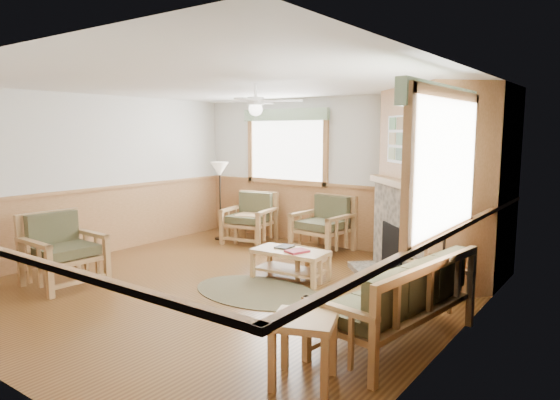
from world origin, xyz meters
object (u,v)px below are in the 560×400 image
Objects in this scene: end_table_sofa at (304,350)px; floor_lamp_right at (444,241)px; armchair_left at (64,250)px; end_table_chairs at (250,228)px; floor_lamp_left at (220,201)px; armchair_back_right at (323,224)px; sofa at (396,299)px; footstool at (313,267)px; coffee_table at (290,265)px; armchair_back_left at (249,218)px.

floor_lamp_right reaches higher than end_table_sofa.
end_table_chairs is (0.37, 3.53, -0.22)m from armchair_left.
armchair_left reaches higher than end_table_chairs.
armchair_back_right is at bearing 8.63° from floor_lamp_left.
sofa reaches higher than footstool.
footstool is (0.79, -1.53, -0.30)m from armchair_back_right.
coffee_table is at bearing -45.97° from armchair_left.
armchair_back_right is at bearing 101.88° from coffee_table.
floor_lamp_left is (-2.13, -0.32, 0.28)m from armchair_back_right.
armchair_left is 3.45m from footstool.
end_table_sofa is at bearing -57.44° from coffee_table.
end_table_sofa is 5.81m from floor_lamp_left.
armchair_back_right is 0.62× the size of floor_lamp_right.
armchair_back_left is 2.51m from coffee_table.
armchair_back_right is at bearing 117.11° from footstool.
armchair_left is at bearing -139.71° from footstool.
end_table_sofa is (3.75, -3.84, 0.01)m from end_table_chairs.
armchair_back_right is 1.75m from footstool.
armchair_back_left is at bearing 149.82° from footstool.
floor_lamp_right is at bearing 3.48° from coffee_table.
floor_lamp_right reaches higher than end_table_chairs.
footstool is at bearing 120.78° from end_table_sofa.
floor_lamp_left is (-4.71, 2.52, 0.32)m from sofa.
armchair_back_left is 0.88× the size of coffee_table.
armchair_left is at bearing 175.68° from end_table_sofa.
coffee_table is at bearing -171.90° from floor_lamp_right.
floor_lamp_left is (-4.42, 3.74, 0.47)m from end_table_sofa.
armchair_left is 1.72× the size of end_table_sofa.
end_table_chairs is 4.24m from floor_lamp_right.
armchair_back_right reaches higher than sofa.
end_table_chairs is at bearing 149.81° from footstool.
armchair_back_left reaches higher than coffee_table.
end_table_sofa is at bearing -96.13° from floor_lamp_right.
floor_lamp_left reaches higher than end_table_sofa.
floor_lamp_right is (4.71, -1.09, 0.02)m from floor_lamp_left.
floor_lamp_right is (2.07, 0.29, 0.56)m from coffee_table.
armchair_left is (-0.34, -3.54, 0.03)m from armchair_back_left.
armchair_back_right reaches higher than end_table_sofa.
armchair_back_right is 0.91× the size of coffee_table.
armchair_back_left reaches higher than footstool.
armchair_back_left is at bearing -167.39° from armchair_back_right.
armchair_back_left is 0.71m from floor_lamp_left.
footstool is at bearing 27.70° from coffee_table.
armchair_back_left is 2.26× the size of footstool.
coffee_table is 2.46m from end_table_chairs.
footstool is (-1.51, 2.53, -0.11)m from end_table_sofa.
armchair_back_right is 0.98× the size of armchair_left.
armchair_back_right reaches higher than end_table_chairs.
end_table_sofa is (2.29, -4.07, -0.20)m from armchair_back_right.
floor_lamp_right is (2.58, -1.42, 0.29)m from armchair_back_right.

